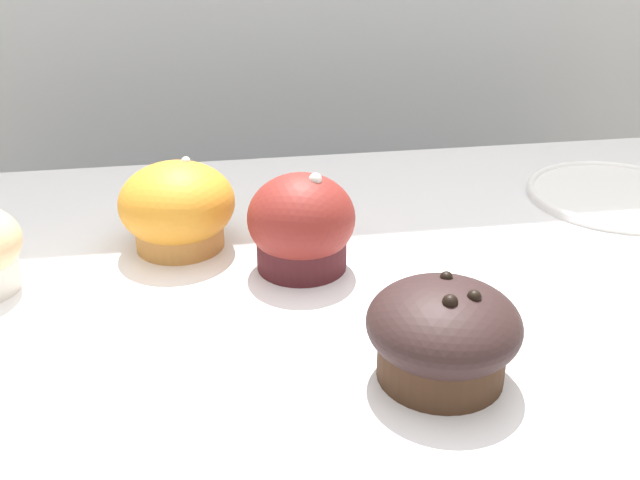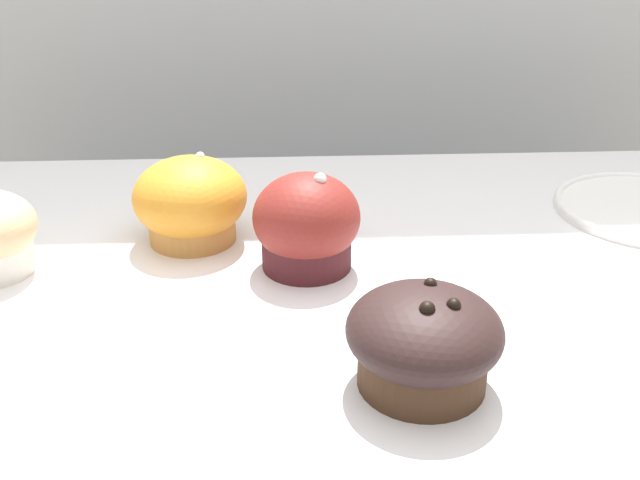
{
  "view_description": "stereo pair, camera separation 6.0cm",
  "coord_description": "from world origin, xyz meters",
  "px_view_note": "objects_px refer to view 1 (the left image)",
  "views": [
    {
      "loc": [
        -0.14,
        -0.54,
        1.2
      ],
      "look_at": [
        -0.05,
        -0.01,
        0.94
      ],
      "focal_mm": 42.0,
      "sensor_mm": 36.0,
      "label": 1
    },
    {
      "loc": [
        -0.08,
        -0.55,
        1.2
      ],
      "look_at": [
        -0.05,
        -0.01,
        0.94
      ],
      "focal_mm": 42.0,
      "sensor_mm": 36.0,
      "label": 2
    }
  ],
  "objects_px": {
    "muffin_front_left": "(301,226)",
    "muffin_front_right": "(443,333)",
    "muffin_back_left": "(177,208)",
    "serving_plate": "(616,194)"
  },
  "relations": [
    {
      "from": "muffin_front_left",
      "to": "muffin_front_right",
      "type": "height_order",
      "value": "muffin_front_left"
    },
    {
      "from": "muffin_front_left",
      "to": "muffin_front_right",
      "type": "xyz_separation_m",
      "value": [
        0.07,
        -0.17,
        -0.01
      ]
    },
    {
      "from": "muffin_back_left",
      "to": "muffin_front_left",
      "type": "distance_m",
      "value": 0.12
    },
    {
      "from": "muffin_front_left",
      "to": "serving_plate",
      "type": "relative_size",
      "value": 0.5
    },
    {
      "from": "muffin_back_left",
      "to": "muffin_front_left",
      "type": "height_order",
      "value": "muffin_front_left"
    },
    {
      "from": "muffin_front_left",
      "to": "serving_plate",
      "type": "distance_m",
      "value": 0.37
    },
    {
      "from": "muffin_front_left",
      "to": "muffin_front_right",
      "type": "relative_size",
      "value": 0.89
    },
    {
      "from": "muffin_back_left",
      "to": "serving_plate",
      "type": "relative_size",
      "value": 0.57
    },
    {
      "from": "muffin_back_left",
      "to": "serving_plate",
      "type": "height_order",
      "value": "muffin_back_left"
    },
    {
      "from": "muffin_front_right",
      "to": "serving_plate",
      "type": "relative_size",
      "value": 0.56
    }
  ]
}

